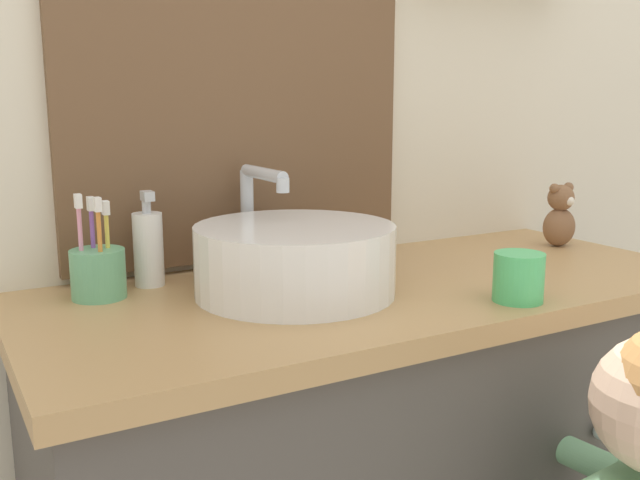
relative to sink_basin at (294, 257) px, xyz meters
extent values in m
cube|color=beige|center=(0.16, 0.27, 0.36)|extent=(3.20, 0.06, 2.50)
cube|color=tan|center=(0.16, -0.02, -0.08)|extent=(1.21, 0.52, 0.03)
sphere|color=silver|center=(0.43, -0.27, -0.29)|extent=(0.02, 0.02, 0.02)
cylinder|color=white|center=(0.00, -0.01, 0.00)|extent=(0.32, 0.32, 0.11)
cylinder|color=silver|center=(0.00, -0.01, 0.05)|extent=(0.27, 0.27, 0.01)
cylinder|color=silver|center=(0.00, 0.18, 0.03)|extent=(0.02, 0.02, 0.19)
cylinder|color=silver|center=(0.00, 0.11, 0.13)|extent=(0.02, 0.15, 0.02)
cylinder|color=silver|center=(0.00, 0.04, 0.11)|extent=(0.02, 0.02, 0.02)
sphere|color=white|center=(0.09, 0.18, -0.02)|extent=(0.06, 0.06, 0.06)
cylinder|color=#66B27F|center=(-0.28, 0.13, -0.02)|extent=(0.09, 0.09, 0.08)
cylinder|color=#E5CC4C|center=(-0.27, 0.13, 0.02)|extent=(0.01, 0.01, 0.14)
cube|color=white|center=(-0.27, 0.13, 0.08)|extent=(0.01, 0.02, 0.02)
cylinder|color=#8E56B7|center=(-0.29, 0.14, 0.03)|extent=(0.01, 0.01, 0.15)
cube|color=white|center=(-0.29, 0.14, 0.09)|extent=(0.01, 0.02, 0.02)
cylinder|color=pink|center=(-0.31, 0.13, 0.03)|extent=(0.01, 0.01, 0.16)
cube|color=white|center=(-0.31, 0.13, 0.10)|extent=(0.01, 0.02, 0.02)
cylinder|color=orange|center=(-0.28, 0.11, 0.03)|extent=(0.01, 0.01, 0.15)
cube|color=white|center=(-0.28, 0.11, 0.09)|extent=(0.01, 0.02, 0.02)
cylinder|color=white|center=(-0.19, 0.16, 0.00)|extent=(0.05, 0.05, 0.12)
cylinder|color=silver|center=(-0.19, 0.16, 0.08)|extent=(0.01, 0.01, 0.02)
cube|color=silver|center=(-0.19, 0.16, 0.09)|extent=(0.02, 0.03, 0.02)
cylinder|color=#7FBC89|center=(0.36, -0.27, -0.31)|extent=(0.07, 0.25, 0.05)
cylinder|color=orange|center=(0.35, -0.15, -0.27)|extent=(0.01, 0.05, 0.12)
ellipsoid|color=brown|center=(0.67, 0.05, -0.02)|extent=(0.07, 0.06, 0.08)
sphere|color=brown|center=(0.67, 0.05, 0.05)|extent=(0.06, 0.06, 0.06)
sphere|color=brown|center=(0.65, 0.05, 0.07)|extent=(0.02, 0.02, 0.02)
sphere|color=brown|center=(0.69, 0.05, 0.07)|extent=(0.02, 0.02, 0.02)
sphere|color=silver|center=(0.67, 0.03, 0.04)|extent=(0.02, 0.02, 0.02)
cylinder|color=#4CC670|center=(0.28, -0.22, -0.02)|extent=(0.08, 0.08, 0.08)
camera|label=1|loc=(-0.52, -1.00, 0.25)|focal=40.00mm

